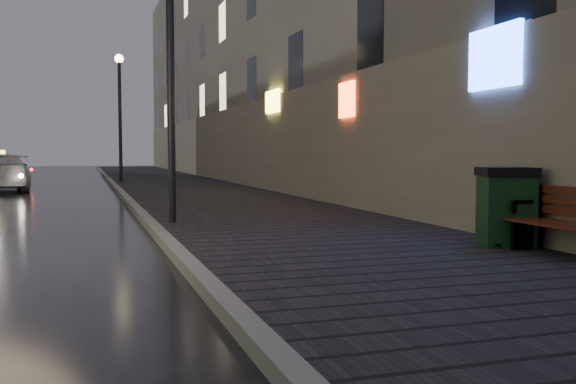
% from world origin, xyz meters
% --- Properties ---
extents(ground, '(120.00, 120.00, 0.00)m').
position_xyz_m(ground, '(0.00, 0.00, 0.00)').
color(ground, black).
rests_on(ground, ground).
extents(sidewalk, '(4.60, 58.00, 0.15)m').
position_xyz_m(sidewalk, '(3.90, 21.00, 0.07)').
color(sidewalk, black).
rests_on(sidewalk, ground).
extents(curb, '(0.20, 58.00, 0.15)m').
position_xyz_m(curb, '(1.50, 21.00, 0.07)').
color(curb, slate).
rests_on(curb, ground).
extents(building_near, '(1.80, 50.00, 13.00)m').
position_xyz_m(building_near, '(7.10, 25.00, 6.50)').
color(building_near, '#605B54').
rests_on(building_near, ground).
extents(lamp_near, '(0.36, 0.36, 5.28)m').
position_xyz_m(lamp_near, '(1.85, 6.00, 3.49)').
color(lamp_near, black).
rests_on(lamp_near, sidewalk).
extents(lamp_far, '(0.36, 0.36, 5.28)m').
position_xyz_m(lamp_far, '(1.85, 22.00, 3.49)').
color(lamp_far, black).
rests_on(lamp_far, sidewalk).
extents(bench, '(0.62, 1.67, 0.84)m').
position_xyz_m(bench, '(5.92, 0.67, 0.57)').
color(bench, black).
rests_on(bench, sidewalk).
extents(trash_bin, '(0.89, 0.89, 1.06)m').
position_xyz_m(trash_bin, '(5.77, 1.72, 0.69)').
color(trash_bin, black).
rests_on(trash_bin, sidewalk).
extents(taxi_mid, '(2.47, 4.79, 1.33)m').
position_xyz_m(taxi_mid, '(-2.50, 19.53, 0.67)').
color(taxi_mid, silver).
rests_on(taxi_mid, ground).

